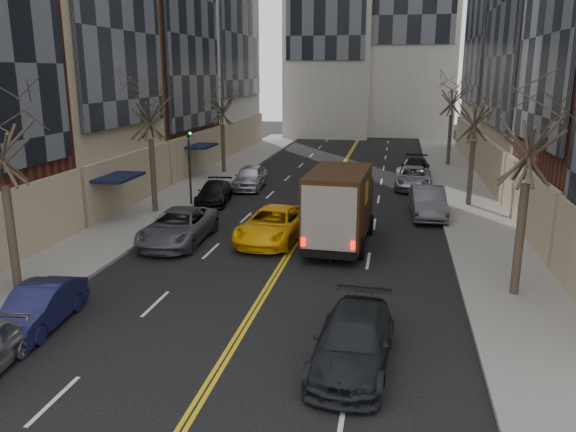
% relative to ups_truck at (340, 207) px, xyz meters
% --- Properties ---
extents(sidewalk_left, '(4.00, 66.00, 0.15)m').
position_rel_ups_truck_xyz_m(sidewalk_left, '(-11.04, 11.02, -1.73)').
color(sidewalk_left, slate).
rests_on(sidewalk_left, ground).
extents(sidewalk_right, '(4.00, 66.00, 0.15)m').
position_rel_ups_truck_xyz_m(sidewalk_right, '(6.96, 11.02, -1.73)').
color(sidewalk_right, slate).
rests_on(sidewalk_right, ground).
extents(tree_lf_mid, '(3.20, 3.20, 8.91)m').
position_rel_ups_truck_xyz_m(tree_lf_mid, '(-10.84, 4.02, 4.79)').
color(tree_lf_mid, '#382D23').
rests_on(tree_lf_mid, sidewalk_left).
extents(tree_lf_far, '(3.20, 3.20, 8.12)m').
position_rel_ups_truck_xyz_m(tree_lf_far, '(-10.84, 17.02, 4.22)').
color(tree_lf_far, '#382D23').
rests_on(tree_lf_far, sidewalk_left).
extents(tree_rt_near, '(3.20, 3.20, 8.71)m').
position_rel_ups_truck_xyz_m(tree_rt_near, '(6.76, -4.98, 4.65)').
color(tree_rt_near, '#382D23').
rests_on(tree_rt_near, sidewalk_right).
extents(tree_rt_mid, '(3.20, 3.20, 8.32)m').
position_rel_ups_truck_xyz_m(tree_rt_mid, '(6.76, 9.02, 4.36)').
color(tree_rt_mid, '#382D23').
rests_on(tree_rt_mid, sidewalk_right).
extents(tree_rt_far, '(3.20, 3.20, 9.11)m').
position_rel_ups_truck_xyz_m(tree_rt_far, '(6.76, 24.02, 4.93)').
color(tree_rt_far, '#382D23').
rests_on(tree_rt_far, sidewalk_right).
extents(traffic_signal, '(0.29, 0.26, 4.70)m').
position_rel_ups_truck_xyz_m(traffic_signal, '(-9.44, 6.02, 1.01)').
color(traffic_signal, black).
rests_on(traffic_signal, sidewalk_left).
extents(ups_truck, '(2.93, 6.66, 3.59)m').
position_rel_ups_truck_xyz_m(ups_truck, '(0.00, 0.00, 0.00)').
color(ups_truck, black).
rests_on(ups_truck, ground).
extents(observer_sedan, '(2.31, 5.04, 1.43)m').
position_rel_ups_truck_xyz_m(observer_sedan, '(1.50, -10.89, -1.09)').
color(observer_sedan, black).
rests_on(observer_sedan, ground).
extents(taxi, '(3.14, 5.85, 1.56)m').
position_rel_ups_truck_xyz_m(taxi, '(-3.13, 0.13, -1.03)').
color(taxi, '#F9B60A').
rests_on(taxi, ground).
extents(pedestrian, '(0.39, 0.57, 1.51)m').
position_rel_ups_truck_xyz_m(pedestrian, '(-0.07, -2.59, -1.05)').
color(pedestrian, black).
rests_on(pedestrian, ground).
extents(parked_lf_b, '(1.78, 4.16, 1.33)m').
position_rel_ups_truck_xyz_m(parked_lf_b, '(-8.34, -10.35, -1.14)').
color(parked_lf_b, '#101234').
rests_on(parked_lf_b, ground).
extents(parked_lf_c, '(2.72, 5.64, 1.55)m').
position_rel_ups_truck_xyz_m(parked_lf_c, '(-7.43, -1.02, -1.03)').
color(parked_lf_c, '#4F5157').
rests_on(parked_lf_c, ground).
extents(parked_lf_d, '(2.39, 4.64, 1.29)m').
position_rel_ups_truck_xyz_m(parked_lf_d, '(-8.34, 7.06, -1.16)').
color(parked_lf_d, black).
rests_on(parked_lf_d, ground).
extents(parked_lf_e, '(2.17, 4.79, 1.60)m').
position_rel_ups_truck_xyz_m(parked_lf_e, '(-7.30, 11.71, -1.01)').
color(parked_lf_e, '#B9BBC1').
rests_on(parked_lf_e, ground).
extents(parked_rt_a, '(1.98, 5.07, 1.65)m').
position_rel_ups_truck_xyz_m(parked_rt_a, '(4.26, 6.16, -0.98)').
color(parked_rt_a, '#4D4F55').
rests_on(parked_rt_a, ground).
extents(parked_rt_b, '(2.52, 5.31, 1.47)m').
position_rel_ups_truck_xyz_m(parked_rt_b, '(3.63, 13.92, -1.07)').
color(parked_rt_b, '#93959A').
rests_on(parked_rt_b, ground).
extents(parked_rt_c, '(2.36, 5.24, 1.49)m').
position_rel_ups_truck_xyz_m(parked_rt_c, '(3.88, 18.01, -1.06)').
color(parked_rt_c, black).
rests_on(parked_rt_c, ground).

